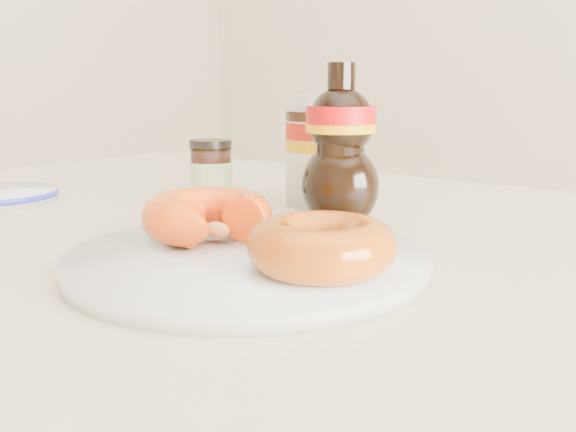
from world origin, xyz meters
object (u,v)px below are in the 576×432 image
Objects in this scene: donut_bitten at (207,216)px; syrup_bottle at (340,145)px; dark_jar at (211,174)px; dining_table at (271,313)px; nutella_jar at (324,146)px; plate at (248,260)px; donut_whole at (322,246)px.

syrup_bottle is (0.02, 0.17, 0.05)m from donut_bitten.
dining_table is at bearing -22.82° from dark_jar.
donut_bitten is 0.22m from dark_jar.
plate is at bearing -65.10° from nutella_jar.
dining_table is 0.23m from nutella_jar.
dark_jar is (-0.09, -0.10, -0.03)m from nutella_jar.
donut_whole is at bearing -53.62° from nutella_jar.
nutella_jar is (-0.07, 0.25, 0.04)m from donut_bitten.
dark_jar is at bearing -174.72° from syrup_bottle.
dark_jar is at bearing 119.29° from donut_bitten.
syrup_bottle is (0.03, 0.08, 0.17)m from dining_table.
dark_jar is at bearing -133.86° from nutella_jar.
donut_bitten is 0.18m from syrup_bottle.
dining_table is 4.90× the size of plate.
donut_whole is 0.80× the size of nutella_jar.
nutella_jar is 1.65× the size of dark_jar.
nutella_jar is at bearing 88.15° from donut_bitten.
dining_table is at bearing 80.02° from donut_bitten.
dining_table is at bearing 142.38° from donut_whole.
syrup_bottle is at bearing 122.08° from donut_whole.
dining_table is 0.15m from donut_bitten.
plate is 3.57× the size of dark_jar.
donut_bitten is at bearing -83.71° from dining_table.
nutella_jar is at bearing 114.90° from plate.
donut_whole is 0.34m from dark_jar.
plate is 2.72× the size of donut_whole.
dining_table is 0.16m from plate.
syrup_bottle is at bearing 102.96° from plate.
plate is 0.20m from syrup_bottle.
dark_jar is (-0.30, 0.18, 0.01)m from donut_whole.
syrup_bottle reaches higher than donut_bitten.
dark_jar is (-0.18, -0.02, -0.04)m from syrup_bottle.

